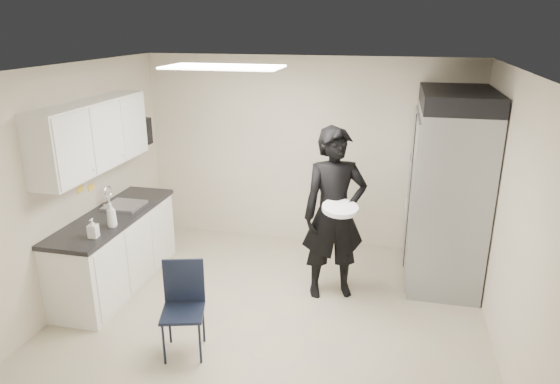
% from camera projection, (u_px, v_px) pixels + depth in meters
% --- Properties ---
extents(floor, '(4.50, 4.50, 0.00)m').
position_uv_depth(floor, '(272.00, 312.00, 5.45)').
color(floor, tan).
rests_on(floor, ground).
extents(ceiling, '(4.50, 4.50, 0.00)m').
position_uv_depth(ceiling, '(271.00, 69.00, 4.60)').
color(ceiling, silver).
rests_on(ceiling, back_wall).
extents(back_wall, '(4.50, 0.00, 4.50)m').
position_uv_depth(back_wall, '(306.00, 153.00, 6.87)').
color(back_wall, beige).
rests_on(back_wall, floor).
extents(left_wall, '(0.00, 4.00, 4.00)m').
position_uv_depth(left_wall, '(74.00, 185.00, 5.50)').
color(left_wall, beige).
rests_on(left_wall, floor).
extents(right_wall, '(0.00, 4.00, 4.00)m').
position_uv_depth(right_wall, '(510.00, 219.00, 4.55)').
color(right_wall, beige).
rests_on(right_wall, floor).
extents(ceiling_panel, '(1.20, 0.60, 0.02)m').
position_uv_depth(ceiling_panel, '(223.00, 67.00, 5.11)').
color(ceiling_panel, white).
rests_on(ceiling_panel, ceiling).
extents(lower_counter, '(0.60, 1.90, 0.86)m').
position_uv_depth(lower_counter, '(116.00, 252.00, 5.91)').
color(lower_counter, silver).
rests_on(lower_counter, floor).
extents(countertop, '(0.64, 1.95, 0.05)m').
position_uv_depth(countertop, '(112.00, 216.00, 5.76)').
color(countertop, black).
rests_on(countertop, lower_counter).
extents(sink, '(0.42, 0.40, 0.14)m').
position_uv_depth(sink, '(125.00, 210.00, 5.99)').
color(sink, gray).
rests_on(sink, countertop).
extents(faucet, '(0.02, 0.02, 0.24)m').
position_uv_depth(faucet, '(108.00, 197.00, 5.98)').
color(faucet, silver).
rests_on(faucet, countertop).
extents(upper_cabinets, '(0.35, 1.80, 0.75)m').
position_uv_depth(upper_cabinets, '(92.00, 135.00, 5.48)').
color(upper_cabinets, silver).
rests_on(upper_cabinets, left_wall).
extents(towel_dispenser, '(0.22, 0.30, 0.35)m').
position_uv_depth(towel_dispenser, '(139.00, 132.00, 6.62)').
color(towel_dispenser, black).
rests_on(towel_dispenser, left_wall).
extents(notice_sticker_left, '(0.00, 0.12, 0.07)m').
position_uv_depth(notice_sticker_left, '(81.00, 189.00, 5.62)').
color(notice_sticker_left, yellow).
rests_on(notice_sticker_left, left_wall).
extents(notice_sticker_right, '(0.00, 0.12, 0.07)m').
position_uv_depth(notice_sticker_right, '(91.00, 187.00, 5.82)').
color(notice_sticker_right, yellow).
rests_on(notice_sticker_right, left_wall).
extents(commercial_fridge, '(0.80, 1.35, 2.10)m').
position_uv_depth(commercial_fridge, '(447.00, 197.00, 5.89)').
color(commercial_fridge, gray).
rests_on(commercial_fridge, floor).
extents(fridge_compressor, '(0.80, 1.35, 0.20)m').
position_uv_depth(fridge_compressor, '(459.00, 99.00, 5.52)').
color(fridge_compressor, black).
rests_on(fridge_compressor, commercial_fridge).
extents(folding_chair, '(0.48, 0.48, 0.87)m').
position_uv_depth(folding_chair, '(183.00, 313.00, 4.65)').
color(folding_chair, black).
rests_on(folding_chair, floor).
extents(man_tuxedo, '(0.84, 0.70, 1.97)m').
position_uv_depth(man_tuxedo, '(334.00, 214.00, 5.53)').
color(man_tuxedo, black).
rests_on(man_tuxedo, floor).
extents(bucket_lid, '(0.49, 0.49, 0.05)m').
position_uv_depth(bucket_lid, '(340.00, 208.00, 5.25)').
color(bucket_lid, white).
rests_on(bucket_lid, man_tuxedo).
extents(soap_bottle_a, '(0.14, 0.14, 0.28)m').
position_uv_depth(soap_bottle_a, '(111.00, 215.00, 5.34)').
color(soap_bottle_a, white).
rests_on(soap_bottle_a, countertop).
extents(soap_bottle_b, '(0.10, 0.10, 0.21)m').
position_uv_depth(soap_bottle_b, '(93.00, 228.00, 5.09)').
color(soap_bottle_b, '#A09FAA').
rests_on(soap_bottle_b, countertop).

